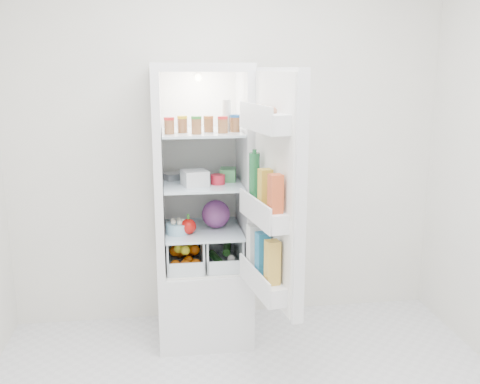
{
  "coord_description": "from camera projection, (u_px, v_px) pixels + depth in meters",
  "views": [
    {
      "loc": [
        -0.42,
        -2.16,
        1.77
      ],
      "look_at": [
        0.01,
        0.95,
        1.04
      ],
      "focal_mm": 40.0,
      "sensor_mm": 36.0,
      "label": 1
    }
  ],
  "objects": [
    {
      "name": "crisper_right",
      "position": [
        222.0,
        248.0,
        3.53
      ],
      "size": [
        0.23,
        0.46,
        0.22
      ],
      "primitive_type": null,
      "color": "silver",
      "rests_on": "refrigerator"
    },
    {
      "name": "condiment_jars",
      "position": [
        203.0,
        126.0,
        3.22
      ],
      "size": [
        0.46,
        0.16,
        0.08
      ],
      "color": "#B21919",
      "rests_on": "shelf_top"
    },
    {
      "name": "veg_pile",
      "position": [
        223.0,
        255.0,
        3.54
      ],
      "size": [
        0.16,
        0.3,
        0.1
      ],
      "color": "#1A4517",
      "rests_on": "refrigerator"
    },
    {
      "name": "shelf_low",
      "position": [
        203.0,
        230.0,
        3.49
      ],
      "size": [
        0.49,
        0.53,
        0.01
      ],
      "primitive_type": "cube",
      "color": "silver",
      "rests_on": "refrigerator"
    },
    {
      "name": "tub_white",
      "position": [
        195.0,
        178.0,
        3.32
      ],
      "size": [
        0.18,
        0.18,
        0.09
      ],
      "primitive_type": "cube",
      "rotation": [
        0.0,
        0.0,
        0.23
      ],
      "color": "silver",
      "rests_on": "shelf_mid"
    },
    {
      "name": "mushroom_bowl",
      "position": [
        178.0,
        228.0,
        3.38
      ],
      "size": [
        0.17,
        0.17,
        0.07
      ],
      "primitive_type": "cylinder",
      "rotation": [
        0.0,
        0.0,
        0.16
      ],
      "color": "#9ACFE6",
      "rests_on": "shelf_low"
    },
    {
      "name": "citrus_pile",
      "position": [
        185.0,
        255.0,
        3.48
      ],
      "size": [
        0.2,
        0.31,
        0.16
      ],
      "color": "orange",
      "rests_on": "refrigerator"
    },
    {
      "name": "shelf_top",
      "position": [
        201.0,
        132.0,
        3.34
      ],
      "size": [
        0.49,
        0.53,
        0.02
      ],
      "primitive_type": "cube",
      "color": "silver",
      "rests_on": "refrigerator"
    },
    {
      "name": "refrigerator",
      "position": [
        203.0,
        238.0,
        3.56
      ],
      "size": [
        0.6,
        0.6,
        1.8
      ],
      "color": "white",
      "rests_on": "ground"
    },
    {
      "name": "red_cabbage",
      "position": [
        216.0,
        214.0,
        3.49
      ],
      "size": [
        0.18,
        0.18,
        0.18
      ],
      "primitive_type": "sphere",
      "color": "#591E57",
      "rests_on": "shelf_low"
    },
    {
      "name": "foil_tray",
      "position": [
        177.0,
        176.0,
        3.52
      ],
      "size": [
        0.21,
        0.19,
        0.04
      ],
      "primitive_type": "cube",
      "rotation": [
        0.0,
        0.0,
        0.43
      ],
      "color": "silver",
      "rests_on": "shelf_mid"
    },
    {
      "name": "tin_red",
      "position": [
        218.0,
        179.0,
        3.36
      ],
      "size": [
        0.1,
        0.1,
        0.06
      ],
      "primitive_type": "cylinder",
      "rotation": [
        0.0,
        0.0,
        -0.13
      ],
      "color": "red",
      "rests_on": "shelf_mid"
    },
    {
      "name": "tub_green",
      "position": [
        228.0,
        174.0,
        3.46
      ],
      "size": [
        0.12,
        0.15,
        0.08
      ],
      "primitive_type": "cube",
      "rotation": [
        0.0,
        0.0,
        -0.17
      ],
      "color": "#439452",
      "rests_on": "shelf_mid"
    },
    {
      "name": "squeeze_bottle",
      "position": [
        226.0,
        115.0,
        3.3
      ],
      "size": [
        0.06,
        0.06,
        0.19
      ],
      "primitive_type": "cylinder",
      "rotation": [
        0.0,
        0.0,
        -0.07
      ],
      "color": "white",
      "rests_on": "shelf_top"
    },
    {
      "name": "crisper_left",
      "position": [
        185.0,
        250.0,
        3.5
      ],
      "size": [
        0.23,
        0.46,
        0.22
      ],
      "primitive_type": null,
      "color": "silver",
      "rests_on": "refrigerator"
    },
    {
      "name": "bell_pepper",
      "position": [
        188.0,
        226.0,
        3.37
      ],
      "size": [
        0.1,
        0.1,
        0.1
      ],
      "primitive_type": "sphere",
      "color": "red",
      "rests_on": "shelf_low"
    },
    {
      "name": "room_walls",
      "position": [
        269.0,
        113.0,
        2.18
      ],
      "size": [
        3.02,
        3.02,
        2.61
      ],
      "color": "white",
      "rests_on": "ground"
    },
    {
      "name": "fridge_door",
      "position": [
        274.0,
        196.0,
        2.9
      ],
      "size": [
        0.26,
        0.6,
        1.3
      ],
      "rotation": [
        0.0,
        0.0,
        1.74
      ],
      "color": "white",
      "rests_on": "refrigerator"
    },
    {
      "name": "shelf_mid",
      "position": [
        202.0,
        184.0,
        3.42
      ],
      "size": [
        0.49,
        0.53,
        0.02
      ],
      "primitive_type": "cube",
      "color": "silver",
      "rests_on": "refrigerator"
    }
  ]
}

